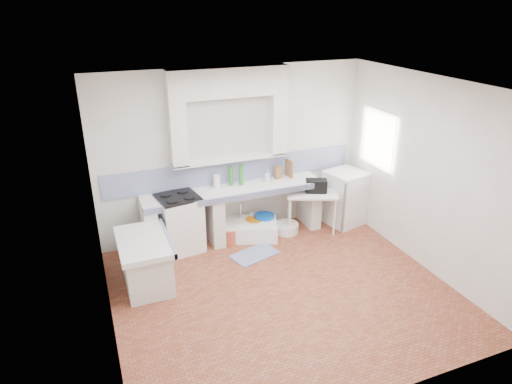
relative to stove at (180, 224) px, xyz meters
name	(u,v)px	position (x,y,z in m)	size (l,w,h in m)	color
floor	(283,291)	(1.04, -1.67, -0.45)	(4.50, 4.50, 0.00)	brown
ceiling	(288,87)	(1.04, -1.67, 2.35)	(4.50, 4.50, 0.00)	silver
wall_back	(233,153)	(1.04, 0.33, 0.95)	(4.50, 4.50, 0.00)	silver
wall_front	(381,284)	(1.04, -3.67, 0.95)	(4.50, 4.50, 0.00)	silver
wall_left	(99,230)	(-1.21, -1.67, 0.95)	(4.50, 4.50, 0.00)	silver
wall_right	(427,175)	(3.29, -1.67, 0.95)	(4.50, 4.50, 0.00)	silver
alcove_mass	(228,82)	(0.94, 0.20, 2.13)	(1.90, 0.25, 0.45)	silver
window_frame	(387,139)	(3.46, -0.47, 1.15)	(0.35, 0.86, 1.06)	#362111
lace_valance	(383,117)	(3.32, -0.47, 1.53)	(0.01, 0.84, 0.24)	white
counter_slab	(234,191)	(0.94, 0.03, 0.41)	(3.00, 0.60, 0.08)	white
counter_lip	(240,197)	(0.94, -0.25, 0.41)	(3.00, 0.04, 0.10)	navy
counter_pier_left	(150,230)	(-0.46, 0.03, -0.04)	(0.20, 0.55, 0.82)	silver
counter_pier_mid	(215,219)	(0.59, 0.03, -0.04)	(0.20, 0.55, 0.82)	silver
counter_pier_right	(310,203)	(2.34, 0.03, -0.04)	(0.20, 0.55, 0.82)	silver
peninsula_top	(144,242)	(-0.66, -0.77, 0.21)	(0.70, 1.10, 0.08)	white
peninsula_base	(146,264)	(-0.66, -0.77, -0.14)	(0.60, 1.00, 0.62)	silver
peninsula_lip	(168,238)	(-0.33, -0.77, 0.21)	(0.04, 1.10, 0.10)	navy
backsplash	(234,170)	(1.04, 0.31, 0.65)	(4.27, 0.03, 0.40)	navy
stove	(180,224)	(0.00, 0.00, 0.00)	(0.63, 0.61, 0.89)	white
sink	(245,230)	(1.11, -0.01, -0.32)	(1.06, 0.57, 0.25)	white
side_table	(311,212)	(2.25, -0.21, -0.09)	(0.85, 0.47, 0.04)	white
fridge	(345,198)	(2.95, -0.14, 0.03)	(0.62, 0.62, 0.96)	white
bucket_red	(229,236)	(0.79, -0.11, -0.32)	(0.28, 0.28, 0.26)	#B54A2F
bucket_orange	(254,227)	(1.28, 0.02, -0.30)	(0.31, 0.31, 0.29)	orange
bucket_blue	(264,224)	(1.47, 0.03, -0.29)	(0.35, 0.35, 0.32)	blue
basin_white	(286,228)	(1.83, -0.12, -0.37)	(0.41, 0.41, 0.16)	white
water_bottle_a	(240,224)	(1.09, 0.18, -0.29)	(0.08, 0.08, 0.31)	silver
water_bottle_b	(251,222)	(1.29, 0.18, -0.29)	(0.09, 0.09, 0.32)	silver
black_bag	(316,186)	(2.33, -0.20, 0.37)	(0.35, 0.20, 0.22)	black
green_bottle_a	(231,176)	(0.93, 0.18, 0.61)	(0.07, 0.07, 0.32)	#2A7C27
green_bottle_b	(241,175)	(1.10, 0.14, 0.63)	(0.08, 0.08, 0.35)	#2A7C27
knife_block	(278,172)	(1.78, 0.18, 0.56)	(0.11, 0.09, 0.22)	olive
cutting_board	(289,168)	(1.99, 0.18, 0.61)	(0.02, 0.23, 0.31)	olive
paper_towel	(216,181)	(0.69, 0.18, 0.56)	(0.11, 0.11, 0.22)	white
soap_bottle	(267,176)	(1.56, 0.13, 0.55)	(0.09, 0.09, 0.19)	white
rug	(255,254)	(1.03, -0.62, -0.44)	(0.73, 0.42, 0.01)	#333C89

